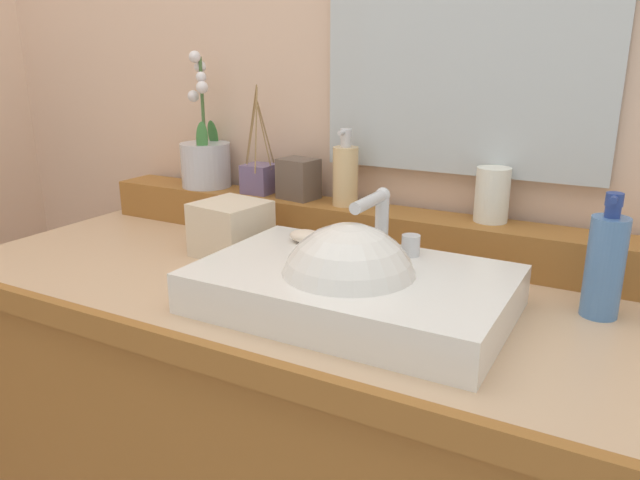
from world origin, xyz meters
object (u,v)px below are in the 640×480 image
(soap_dispenser, at_px, (345,174))
(tumbler_cup, at_px, (492,195))
(potted_plant, at_px, (205,158))
(reed_diffuser, at_px, (259,177))
(tissue_box, at_px, (231,229))
(trinket_box, at_px, (298,179))
(lotion_bottle, at_px, (605,265))
(sink_basin, at_px, (351,290))
(soap_bar, at_px, (307,236))

(soap_dispenser, relative_size, tumbler_cup, 1.54)
(tumbler_cup, bearing_deg, potted_plant, -179.12)
(tumbler_cup, distance_m, reed_diffuser, 0.54)
(soap_dispenser, bearing_deg, tissue_box, -134.02)
(trinket_box, distance_m, tissue_box, 0.21)
(trinket_box, height_order, lotion_bottle, lotion_bottle)
(sink_basin, bearing_deg, lotion_bottle, 25.74)
(sink_basin, height_order, lotion_bottle, lotion_bottle)
(tumbler_cup, distance_m, trinket_box, 0.43)
(sink_basin, xyz_separation_m, reed_diffuser, (-0.40, 0.33, 0.09))
(potted_plant, bearing_deg, lotion_bottle, -9.61)
(tumbler_cup, distance_m, lotion_bottle, 0.28)
(sink_basin, distance_m, trinket_box, 0.44)
(soap_bar, bearing_deg, tissue_box, 168.25)
(sink_basin, relative_size, soap_bar, 7.10)
(lotion_bottle, distance_m, tissue_box, 0.70)
(potted_plant, distance_m, tissue_box, 0.30)
(potted_plant, bearing_deg, reed_diffuser, 1.15)
(reed_diffuser, xyz_separation_m, trinket_box, (0.11, -0.01, 0.01))
(sink_basin, height_order, reed_diffuser, reed_diffuser)
(potted_plant, distance_m, tumbler_cup, 0.69)
(tumbler_cup, height_order, trinket_box, tumbler_cup)
(potted_plant, bearing_deg, tissue_box, -41.39)
(sink_basin, relative_size, tissue_box, 3.82)
(tissue_box, bearing_deg, reed_diffuser, 106.81)
(tumbler_cup, relative_size, trinket_box, 1.18)
(soap_dispenser, distance_m, trinket_box, 0.12)
(trinket_box, height_order, tissue_box, trinket_box)
(soap_bar, height_order, tissue_box, tissue_box)
(soap_bar, height_order, lotion_bottle, lotion_bottle)
(soap_bar, relative_size, lotion_bottle, 0.35)
(soap_dispenser, bearing_deg, lotion_bottle, -15.42)
(soap_bar, xyz_separation_m, potted_plant, (-0.42, 0.23, 0.08))
(sink_basin, bearing_deg, trinket_box, 131.96)
(trinket_box, bearing_deg, tumbler_cup, 11.52)
(sink_basin, distance_m, soap_bar, 0.17)
(lotion_bottle, bearing_deg, tumbler_cup, 143.09)
(soap_bar, xyz_separation_m, lotion_bottle, (0.49, 0.08, 0.01))
(tumbler_cup, distance_m, tissue_box, 0.52)
(reed_diffuser, height_order, lotion_bottle, reed_diffuser)
(soap_bar, bearing_deg, trinket_box, 124.06)
(sink_basin, xyz_separation_m, soap_bar, (-0.14, 0.10, 0.05))
(tumbler_cup, bearing_deg, sink_basin, -112.07)
(lotion_bottle, xyz_separation_m, tissue_box, (-0.70, -0.03, -0.03))
(tissue_box, bearing_deg, trinket_box, 74.23)
(sink_basin, xyz_separation_m, soap_dispenser, (-0.17, 0.32, 0.12))
(tumbler_cup, xyz_separation_m, tissue_box, (-0.48, -0.20, -0.08))
(trinket_box, bearing_deg, potted_plant, -170.99)
(tumbler_cup, relative_size, lotion_bottle, 0.53)
(soap_bar, xyz_separation_m, soap_dispenser, (-0.03, 0.22, 0.07))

